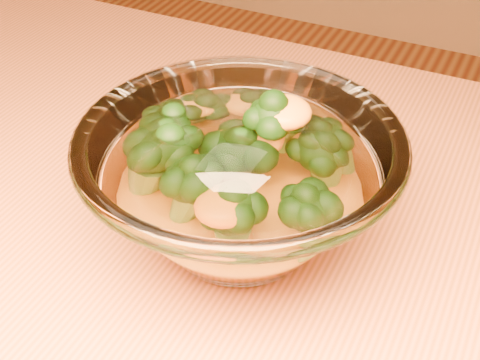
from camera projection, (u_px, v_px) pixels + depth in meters
name	position (u px, v px, depth m)	size (l,w,h in m)	color
glass_bowl	(240.00, 185.00, 0.46)	(0.22, 0.22, 0.10)	white
cheese_sauce	(240.00, 208.00, 0.48)	(0.12, 0.12, 0.03)	orange
broccoli_heap	(234.00, 159.00, 0.47)	(0.16, 0.15, 0.08)	black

